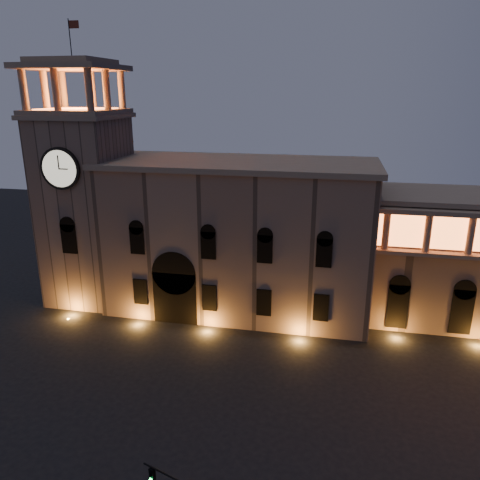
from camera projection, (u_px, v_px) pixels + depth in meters
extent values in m
plane|color=black|center=(206.00, 428.00, 36.27)|extent=(160.00, 160.00, 0.00)
cube|color=#7A6050|center=(239.00, 239.00, 54.62)|extent=(30.00, 12.00, 17.00)
cube|color=#88735E|center=(239.00, 163.00, 51.96)|extent=(30.80, 12.80, 0.60)
cube|color=black|center=(177.00, 296.00, 52.41)|extent=(5.00, 1.40, 6.00)
cylinder|color=black|center=(176.00, 271.00, 51.50)|extent=(5.00, 1.40, 5.00)
cube|color=orange|center=(176.00, 299.00, 52.28)|extent=(4.20, 0.20, 5.00)
cube|color=#7A6050|center=(88.00, 212.00, 56.52)|extent=(9.00, 9.00, 22.00)
cube|color=#88735E|center=(78.00, 116.00, 53.12)|extent=(9.80, 9.80, 0.50)
cylinder|color=black|center=(60.00, 169.00, 50.34)|extent=(4.60, 0.35, 4.60)
cylinder|color=beige|center=(59.00, 169.00, 50.21)|extent=(4.00, 0.12, 4.00)
cube|color=#88735E|center=(77.00, 112.00, 52.97)|extent=(9.40, 9.40, 0.50)
cube|color=orange|center=(77.00, 109.00, 52.88)|extent=(6.80, 6.80, 0.15)
cylinder|color=#88735E|center=(23.00, 90.00, 49.45)|extent=(0.76, 0.76, 4.20)
cylinder|color=#88735E|center=(56.00, 90.00, 48.72)|extent=(0.76, 0.76, 4.20)
cylinder|color=#88735E|center=(89.00, 90.00, 47.98)|extent=(0.76, 0.76, 4.20)
cylinder|color=#88735E|center=(63.00, 90.00, 56.55)|extent=(0.76, 0.76, 4.20)
cylinder|color=#88735E|center=(92.00, 90.00, 55.81)|extent=(0.76, 0.76, 4.20)
cylinder|color=#88735E|center=(122.00, 90.00, 55.07)|extent=(0.76, 0.76, 4.20)
cylinder|color=#88735E|center=(45.00, 90.00, 53.00)|extent=(0.76, 0.76, 4.20)
cylinder|color=#88735E|center=(107.00, 90.00, 51.53)|extent=(0.76, 0.76, 4.20)
cube|color=#88735E|center=(73.00, 67.00, 51.54)|extent=(9.80, 9.80, 0.60)
cube|color=#88735E|center=(72.00, 61.00, 51.36)|extent=(7.50, 7.50, 0.60)
cylinder|color=black|center=(70.00, 39.00, 50.66)|extent=(0.10, 0.10, 4.00)
plane|color=#542218|center=(74.00, 24.00, 50.12)|extent=(1.20, 0.00, 1.20)
cylinder|color=#88735E|center=(386.00, 230.00, 47.35)|extent=(0.70, 0.70, 4.00)
cylinder|color=#88735E|center=(428.00, 233.00, 46.57)|extent=(0.70, 0.70, 4.00)
cylinder|color=#88735E|center=(471.00, 235.00, 45.80)|extent=(0.70, 0.70, 4.00)
cylinder|color=black|center=(178.00, 480.00, 23.94)|extent=(4.31, 1.57, 0.11)
cube|color=black|center=(152.00, 474.00, 24.91)|extent=(0.34, 0.33, 0.77)
cylinder|color=#0CE53F|center=(151.00, 480.00, 24.87)|extent=(0.18, 0.12, 0.16)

